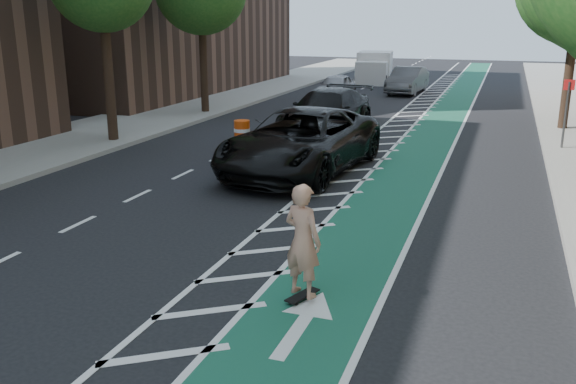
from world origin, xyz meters
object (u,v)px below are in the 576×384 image
at_px(skateboarder, 303,241).
at_px(barrel_a, 242,135).
at_px(suv_far, 327,112).
at_px(suv_near, 301,141).

relative_size(skateboarder, barrel_a, 1.95).
xyz_separation_m(suv_far, barrel_a, (-2.05, -3.73, -0.40)).
xyz_separation_m(suv_near, barrel_a, (-3.12, 2.69, -0.48)).
distance_m(skateboarder, suv_near, 8.66).
xyz_separation_m(skateboarder, suv_far, (-3.82, 14.64, -0.18)).
height_order(skateboarder, suv_near, skateboarder).
height_order(skateboarder, suv_far, skateboarder).
height_order(suv_near, suv_far, suv_near).
distance_m(skateboarder, suv_far, 15.13).
distance_m(skateboarder, barrel_a, 12.40).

